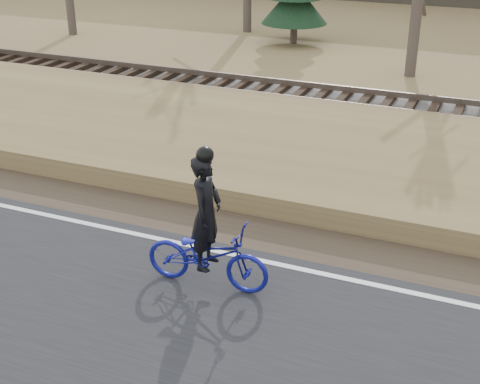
% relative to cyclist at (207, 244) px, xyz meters
% --- Properties ---
extents(ground, '(120.00, 120.00, 0.00)m').
position_rel_cyclist_xyz_m(ground, '(1.50, 0.79, -0.78)').
color(ground, olive).
rests_on(ground, ground).
extents(road, '(120.00, 6.00, 0.06)m').
position_rel_cyclist_xyz_m(road, '(1.50, -1.71, -0.75)').
color(road, black).
rests_on(road, ground).
extents(edge_line, '(120.00, 0.12, 0.01)m').
position_rel_cyclist_xyz_m(edge_line, '(1.50, 0.99, -0.72)').
color(edge_line, silver).
rests_on(edge_line, road).
extents(shoulder, '(120.00, 1.60, 0.04)m').
position_rel_cyclist_xyz_m(shoulder, '(1.50, 1.99, -0.76)').
color(shoulder, '#473A2B').
rests_on(shoulder, ground).
extents(embankment, '(120.00, 5.00, 0.44)m').
position_rel_cyclist_xyz_m(embankment, '(1.50, 4.99, -0.56)').
color(embankment, olive).
rests_on(embankment, ground).
extents(ballast, '(120.00, 3.00, 0.45)m').
position_rel_cyclist_xyz_m(ballast, '(1.50, 8.79, -0.56)').
color(ballast, slate).
rests_on(ballast, ground).
extents(railroad, '(120.00, 2.40, 0.29)m').
position_rel_cyclist_xyz_m(railroad, '(1.50, 8.79, -0.26)').
color(railroad, black).
rests_on(railroad, ballast).
extents(cyclist, '(2.01, 0.81, 2.29)m').
position_rel_cyclist_xyz_m(cyclist, '(0.00, 0.00, 0.00)').
color(cyclist, navy).
rests_on(cyclist, road).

